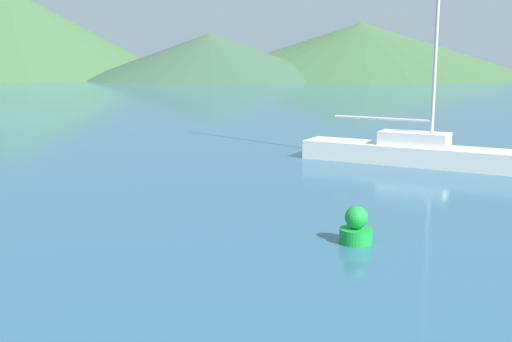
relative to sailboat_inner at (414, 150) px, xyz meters
name	(u,v)px	position (x,y,z in m)	size (l,w,h in m)	color
sailboat_inner	(414,150)	(0.00, 0.00, 0.00)	(7.54, 5.62, 11.62)	white
buoy_marker	(356,228)	(-4.26, -9.27, -0.19)	(0.70, 0.70, 0.80)	green
hill_west	(4,31)	(-40.25, 88.38, 6.82)	(54.93, 54.93, 14.68)	#3D6038
hill_central	(211,56)	(-6.56, 74.82, 2.82)	(37.81, 37.81, 6.67)	#38563D
hill_east	(361,49)	(18.53, 84.63, 3.83)	(55.04, 55.04, 8.70)	#3D6038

